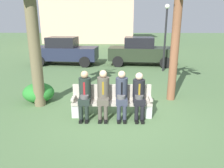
{
  "coord_description": "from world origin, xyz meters",
  "views": [
    {
      "loc": [
        -0.08,
        -5.78,
        2.71
      ],
      "look_at": [
        -0.18,
        0.42,
        0.85
      ],
      "focal_mm": 34.7,
      "sensor_mm": 36.0,
      "label": 1
    }
  ],
  "objects_px": {
    "park_bench": "(112,101)",
    "seated_man_rightmost": "(139,93)",
    "seated_man_centerleft": "(103,92)",
    "seated_man_leftmost": "(85,92)",
    "street_lamp": "(166,31)",
    "shrub_near_bench": "(39,93)",
    "building_backdrop": "(89,4)",
    "seated_man_centerright": "(122,92)",
    "parked_car_near": "(65,51)",
    "palm_tree_short": "(31,9)",
    "parked_car_far": "(141,51)"
  },
  "relations": [
    {
      "from": "building_backdrop",
      "to": "shrub_near_bench",
      "type": "bearing_deg",
      "value": -88.34
    },
    {
      "from": "seated_man_centerleft",
      "to": "seated_man_rightmost",
      "type": "xyz_separation_m",
      "value": [
        1.0,
        -0.01,
        -0.04
      ]
    },
    {
      "from": "park_bench",
      "to": "seated_man_rightmost",
      "type": "distance_m",
      "value": 0.82
    },
    {
      "from": "seated_man_centerleft",
      "to": "shrub_near_bench",
      "type": "xyz_separation_m",
      "value": [
        -2.27,
        1.16,
        -0.43
      ]
    },
    {
      "from": "seated_man_centerright",
      "to": "seated_man_rightmost",
      "type": "xyz_separation_m",
      "value": [
        0.48,
        -0.0,
        -0.02
      ]
    },
    {
      "from": "seated_man_centerleft",
      "to": "park_bench",
      "type": "bearing_deg",
      "value": 27.46
    },
    {
      "from": "street_lamp",
      "to": "park_bench",
      "type": "bearing_deg",
      "value": -115.34
    },
    {
      "from": "seated_man_leftmost",
      "to": "seated_man_centerright",
      "type": "xyz_separation_m",
      "value": [
        1.04,
        0.0,
        0.0
      ]
    },
    {
      "from": "shrub_near_bench",
      "to": "parked_car_near",
      "type": "height_order",
      "value": "parked_car_near"
    },
    {
      "from": "building_backdrop",
      "to": "seated_man_rightmost",
      "type": "bearing_deg",
      "value": -80.2
    },
    {
      "from": "seated_man_leftmost",
      "to": "building_backdrop",
      "type": "relative_size",
      "value": 0.12
    },
    {
      "from": "palm_tree_short",
      "to": "shrub_near_bench",
      "type": "xyz_separation_m",
      "value": [
        -0.13,
        0.3,
        -2.67
      ]
    },
    {
      "from": "seated_man_leftmost",
      "to": "seated_man_centerleft",
      "type": "xyz_separation_m",
      "value": [
        0.52,
        0.01,
        0.01
      ]
    },
    {
      "from": "seated_man_leftmost",
      "to": "palm_tree_short",
      "type": "distance_m",
      "value": 2.9
    },
    {
      "from": "seated_man_leftmost",
      "to": "shrub_near_bench",
      "type": "bearing_deg",
      "value": 146.24
    },
    {
      "from": "park_bench",
      "to": "street_lamp",
      "type": "bearing_deg",
      "value": 64.66
    },
    {
      "from": "seated_man_rightmost",
      "to": "palm_tree_short",
      "type": "xyz_separation_m",
      "value": [
        -3.13,
        0.87,
        2.27
      ]
    },
    {
      "from": "seated_man_centerleft",
      "to": "street_lamp",
      "type": "height_order",
      "value": "street_lamp"
    },
    {
      "from": "seated_man_centerright",
      "to": "shrub_near_bench",
      "type": "bearing_deg",
      "value": 157.27
    },
    {
      "from": "park_bench",
      "to": "seated_man_rightmost",
      "type": "bearing_deg",
      "value": -10.08
    },
    {
      "from": "seated_man_leftmost",
      "to": "seated_man_centerleft",
      "type": "relative_size",
      "value": 0.98
    },
    {
      "from": "shrub_near_bench",
      "to": "building_backdrop",
      "type": "distance_m",
      "value": 21.74
    },
    {
      "from": "parked_car_near",
      "to": "parked_car_far",
      "type": "xyz_separation_m",
      "value": [
        4.66,
        -0.09,
        0.0
      ]
    },
    {
      "from": "seated_man_centerright",
      "to": "parked_car_far",
      "type": "bearing_deg",
      "value": 79.66
    },
    {
      "from": "park_bench",
      "to": "seated_man_centerleft",
      "type": "height_order",
      "value": "seated_man_centerleft"
    },
    {
      "from": "park_bench",
      "to": "seated_man_rightmost",
      "type": "relative_size",
      "value": 1.76
    },
    {
      "from": "parked_car_near",
      "to": "seated_man_rightmost",
      "type": "bearing_deg",
      "value": -63.36
    },
    {
      "from": "seated_man_rightmost",
      "to": "building_backdrop",
      "type": "height_order",
      "value": "building_backdrop"
    },
    {
      "from": "building_backdrop",
      "to": "parked_car_near",
      "type": "bearing_deg",
      "value": -89.62
    },
    {
      "from": "shrub_near_bench",
      "to": "building_backdrop",
      "type": "height_order",
      "value": "building_backdrop"
    },
    {
      "from": "shrub_near_bench",
      "to": "seated_man_leftmost",
      "type": "bearing_deg",
      "value": -33.76
    },
    {
      "from": "park_bench",
      "to": "seated_man_leftmost",
      "type": "relative_size",
      "value": 1.7
    },
    {
      "from": "park_bench",
      "to": "seated_man_centerleft",
      "type": "bearing_deg",
      "value": -152.54
    },
    {
      "from": "park_bench",
      "to": "palm_tree_short",
      "type": "bearing_deg",
      "value": 162.73
    },
    {
      "from": "shrub_near_bench",
      "to": "seated_man_rightmost",
      "type": "bearing_deg",
      "value": -19.71
    },
    {
      "from": "palm_tree_short",
      "to": "shrub_near_bench",
      "type": "height_order",
      "value": "palm_tree_short"
    },
    {
      "from": "seated_man_centerleft",
      "to": "shrub_near_bench",
      "type": "relative_size",
      "value": 1.31
    },
    {
      "from": "seated_man_rightmost",
      "to": "building_backdrop",
      "type": "relative_size",
      "value": 0.12
    },
    {
      "from": "park_bench",
      "to": "parked_car_near",
      "type": "relative_size",
      "value": 0.57
    },
    {
      "from": "palm_tree_short",
      "to": "seated_man_leftmost",
      "type": "bearing_deg",
      "value": -28.32
    },
    {
      "from": "shrub_near_bench",
      "to": "seated_man_centerright",
      "type": "bearing_deg",
      "value": -22.73
    },
    {
      "from": "seated_man_rightmost",
      "to": "shrub_near_bench",
      "type": "xyz_separation_m",
      "value": [
        -3.26,
        1.17,
        -0.4
      ]
    },
    {
      "from": "seated_man_leftmost",
      "to": "park_bench",
      "type": "bearing_deg",
      "value": 9.8
    },
    {
      "from": "seated_man_centerleft",
      "to": "seated_man_centerright",
      "type": "height_order",
      "value": "seated_man_centerleft"
    },
    {
      "from": "park_bench",
      "to": "seated_man_centerright",
      "type": "distance_m",
      "value": 0.44
    },
    {
      "from": "parked_car_near",
      "to": "building_backdrop",
      "type": "xyz_separation_m",
      "value": [
        -0.1,
        14.94,
        3.7
      ]
    },
    {
      "from": "seated_man_centerright",
      "to": "street_lamp",
      "type": "height_order",
      "value": "street_lamp"
    },
    {
      "from": "seated_man_rightmost",
      "to": "shrub_near_bench",
      "type": "relative_size",
      "value": 1.25
    },
    {
      "from": "seated_man_centerleft",
      "to": "seated_man_centerright",
      "type": "distance_m",
      "value": 0.52
    },
    {
      "from": "seated_man_centerleft",
      "to": "shrub_near_bench",
      "type": "distance_m",
      "value": 2.58
    }
  ]
}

